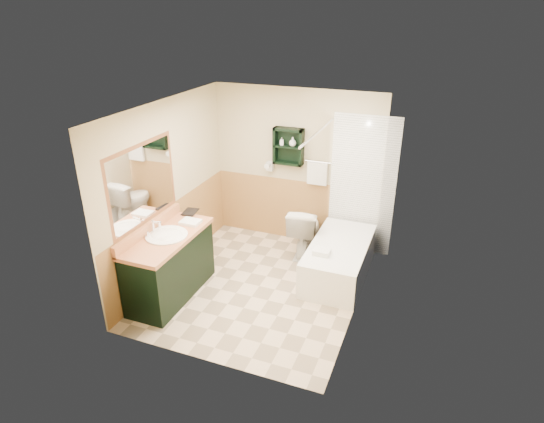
{
  "coord_description": "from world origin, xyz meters",
  "views": [
    {
      "loc": [
        2.01,
        -4.74,
        3.48
      ],
      "look_at": [
        0.11,
        0.2,
        1.04
      ],
      "focal_mm": 30.0,
      "sensor_mm": 36.0,
      "label": 1
    }
  ],
  "objects": [
    {
      "name": "floor",
      "position": [
        0.0,
        0.0,
        0.0
      ],
      "size": [
        3.0,
        3.0,
        0.0
      ],
      "primitive_type": "plane",
      "color": "beige",
      "rests_on": "ground"
    },
    {
      "name": "vanity_book",
      "position": [
        -1.16,
        0.11,
        0.98
      ],
      "size": [
        0.18,
        0.05,
        0.25
      ],
      "primitive_type": "imported",
      "rotation": [
        0.0,
        0.0,
        0.14
      ],
      "color": "black",
      "rests_on": "vanity"
    },
    {
      "name": "ceiling",
      "position": [
        0.0,
        0.0,
        2.42
      ],
      "size": [
        2.6,
        3.0,
        0.04
      ],
      "primitive_type": "cube",
      "color": "white",
      "rests_on": "back_wall"
    },
    {
      "name": "tile_right",
      "position": [
        1.28,
        0.75,
        1.05
      ],
      "size": [
        1.5,
        1.5,
        2.1
      ],
      "primitive_type": null,
      "color": "white",
      "rests_on": "right_wall"
    },
    {
      "name": "curtain_rod",
      "position": [
        0.53,
        0.75,
        2.0
      ],
      "size": [
        0.03,
        1.6,
        0.03
      ],
      "primitive_type": "cylinder",
      "rotation": [
        1.57,
        0.0,
        0.0
      ],
      "color": "silver",
      "rests_on": "back_wall"
    },
    {
      "name": "vanity",
      "position": [
        -0.99,
        -0.57,
        0.43
      ],
      "size": [
        0.59,
        1.36,
        0.86
      ],
      "primitive_type": "cube",
      "color": "black",
      "rests_on": "ground"
    },
    {
      "name": "counter_towel",
      "position": [
        -0.89,
        -0.16,
        0.88
      ],
      "size": [
        0.25,
        0.2,
        0.04
      ],
      "primitive_type": "cube",
      "color": "white",
      "rests_on": "vanity"
    },
    {
      "name": "right_wall",
      "position": [
        1.32,
        0.0,
        1.2
      ],
      "size": [
        0.04,
        3.0,
        2.4
      ],
      "primitive_type": "cube",
      "color": "beige",
      "rests_on": "ground"
    },
    {
      "name": "wall_shelf",
      "position": [
        -0.1,
        1.41,
        1.55
      ],
      "size": [
        0.45,
        0.15,
        0.55
      ],
      "primitive_type": "cube",
      "color": "black",
      "rests_on": "back_wall"
    },
    {
      "name": "mirror_frame",
      "position": [
        -1.27,
        -0.55,
        1.5
      ],
      "size": [
        1.3,
        1.3,
        1.0
      ],
      "primitive_type": null,
      "color": "brown",
      "rests_on": "left_wall"
    },
    {
      "name": "towel_bar",
      "position": [
        0.35,
        1.45,
        1.35
      ],
      "size": [
        0.4,
        0.06,
        0.4
      ],
      "primitive_type": null,
      "color": "white",
      "rests_on": "back_wall"
    },
    {
      "name": "back_wall",
      "position": [
        0.0,
        1.52,
        1.2
      ],
      "size": [
        2.6,
        0.04,
        2.4
      ],
      "primitive_type": "cube",
      "color": "beige",
      "rests_on": "ground"
    },
    {
      "name": "wainscot_left",
      "position": [
        -1.29,
        0.0,
        0.5
      ],
      "size": [
        2.98,
        2.98,
        1.0
      ],
      "primitive_type": null,
      "color": "tan",
      "rests_on": "left_wall"
    },
    {
      "name": "wainscot_back",
      "position": [
        0.0,
        1.49,
        0.5
      ],
      "size": [
        2.58,
        2.58,
        1.0
      ],
      "primitive_type": null,
      "color": "tan",
      "rests_on": "back_wall"
    },
    {
      "name": "soap_bottle_a",
      "position": [
        -0.2,
        1.4,
        1.59
      ],
      "size": [
        0.08,
        0.12,
        0.05
      ],
      "primitive_type": "imported",
      "rotation": [
        0.0,
        0.0,
        0.27
      ],
      "color": "white",
      "rests_on": "wall_shelf"
    },
    {
      "name": "toilet",
      "position": [
        0.29,
        1.09,
        0.38
      ],
      "size": [
        0.5,
        0.81,
        0.76
      ],
      "primitive_type": "imported",
      "rotation": [
        0.0,
        0.0,
        3.23
      ],
      "color": "white",
      "rests_on": "ground"
    },
    {
      "name": "tub_towel",
      "position": [
        0.77,
        0.29,
        0.54
      ],
      "size": [
        0.21,
        0.18,
        0.07
      ],
      "primitive_type": "cube",
      "color": "white",
      "rests_on": "bathtub"
    },
    {
      "name": "mirror_glass",
      "position": [
        -1.27,
        -0.55,
        1.5
      ],
      "size": [
        1.2,
        1.2,
        0.9
      ],
      "primitive_type": null,
      "color": "white",
      "rests_on": "left_wall"
    },
    {
      "name": "hair_dryer",
      "position": [
        -0.4,
        1.43,
        1.2
      ],
      "size": [
        0.1,
        0.24,
        0.18
      ],
      "primitive_type": null,
      "color": "silver",
      "rests_on": "back_wall"
    },
    {
      "name": "tile_accent",
      "position": [
        1.27,
        0.75,
        1.9
      ],
      "size": [
        1.5,
        1.5,
        0.1
      ],
      "primitive_type": null,
      "color": "#154C2A",
      "rests_on": "right_wall"
    },
    {
      "name": "shower_curtain",
      "position": [
        0.53,
        0.92,
        1.15
      ],
      "size": [
        1.05,
        1.05,
        1.7
      ],
      "primitive_type": null,
      "color": "beige",
      "rests_on": "curtain_rod"
    },
    {
      "name": "left_wall",
      "position": [
        -1.32,
        0.0,
        1.2
      ],
      "size": [
        0.04,
        3.0,
        2.4
      ],
      "primitive_type": "cube",
      "color": "beige",
      "rests_on": "ground"
    },
    {
      "name": "soap_bottle_b",
      "position": [
        -0.03,
        1.4,
        1.62
      ],
      "size": [
        0.14,
        0.16,
        0.11
      ],
      "primitive_type": "imported",
      "rotation": [
        0.0,
        0.0,
        -0.3
      ],
      "color": "white",
      "rests_on": "wall_shelf"
    },
    {
      "name": "tile_back",
      "position": [
        1.03,
        1.48,
        1.05
      ],
      "size": [
        0.95,
        0.95,
        2.1
      ],
      "primitive_type": null,
      "color": "white",
      "rests_on": "back_wall"
    },
    {
      "name": "bathtub",
      "position": [
        0.93,
        0.65,
        0.25
      ],
      "size": [
        0.75,
        1.5,
        0.5
      ],
      "primitive_type": "cube",
      "color": "white",
      "rests_on": "ground"
    }
  ]
}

